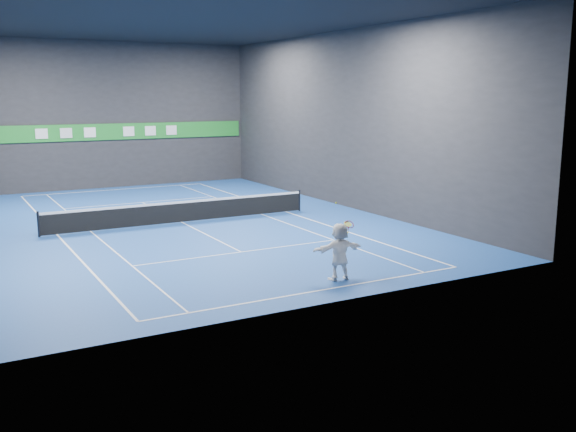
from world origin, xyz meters
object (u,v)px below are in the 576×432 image
player (339,251)px  tennis_net (182,211)px  tennis_racket (349,226)px  tennis_ball (336,203)px

player → tennis_net: 11.26m
tennis_net → tennis_racket: (1.57, -11.15, 1.17)m
player → tennis_net: player is taller
player → tennis_ball: (-0.12, 0.05, 1.55)m
player → tennis_racket: tennis_racket is taller
player → tennis_ball: 1.56m
tennis_ball → tennis_net: bearing=95.5°
tennis_net → tennis_racket: size_ratio=22.09×
tennis_ball → tennis_racket: (0.50, -0.00, -0.76)m
tennis_ball → tennis_racket: size_ratio=0.11×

